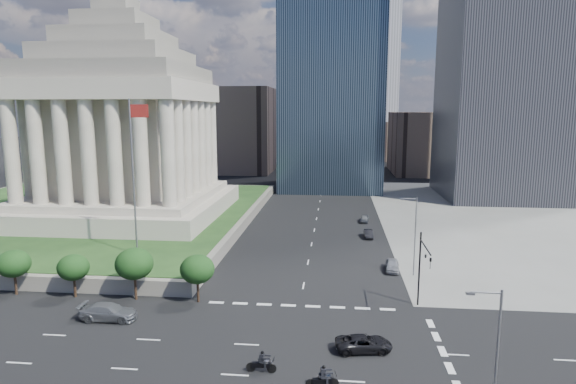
# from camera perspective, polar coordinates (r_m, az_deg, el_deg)

# --- Properties ---
(ground) EXTENTS (500.00, 500.00, 0.00)m
(ground) POSITION_cam_1_polar(r_m,az_deg,el_deg) (135.69, 4.20, 0.92)
(ground) COLOR black
(ground) RESTS_ON ground
(sidewalk_ne) EXTENTS (68.00, 90.00, 0.03)m
(sidewalk_ne) POSITION_cam_1_polar(r_m,az_deg,el_deg) (105.18, 29.45, -2.85)
(sidewalk_ne) COLOR slate
(sidewalk_ne) RESTS_ON ground
(plaza_terrace) EXTENTS (66.00, 70.00, 1.80)m
(plaza_terrace) POSITION_cam_1_polar(r_m,az_deg,el_deg) (99.10, -23.77, -2.59)
(plaza_terrace) COLOR #615F53
(plaza_terrace) RESTS_ON ground
(plaza_lawn) EXTENTS (64.00, 68.00, 0.10)m
(plaza_lawn) POSITION_cam_1_polar(r_m,az_deg,el_deg) (98.92, -23.80, -2.05)
(plaza_lawn) COLOR #1D3B18
(plaza_lawn) RESTS_ON plaza_terrace
(war_memorial) EXTENTS (34.00, 34.00, 39.00)m
(war_memorial) POSITION_cam_1_polar(r_m,az_deg,el_deg) (90.33, -19.11, 9.70)
(war_memorial) COLOR #A09586
(war_memorial) RESTS_ON plaza_lawn
(flagpole) EXTENTS (2.52, 0.24, 20.00)m
(flagpole) POSITION_cam_1_polar(r_m,az_deg,el_deg) (63.86, -17.78, 2.57)
(flagpole) COLOR slate
(flagpole) RESTS_ON plaza_lawn
(midrise_glass) EXTENTS (26.00, 26.00, 60.00)m
(midrise_glass) POSITION_cam_1_polar(r_m,az_deg,el_deg) (129.46, 5.21, 13.80)
(midrise_glass) COLOR black
(midrise_glass) RESTS_ON ground
(building_filler_ne) EXTENTS (20.00, 30.00, 20.00)m
(building_filler_ne) POSITION_cam_1_polar(r_m,az_deg,el_deg) (166.85, 15.66, 5.66)
(building_filler_ne) COLOR brown
(building_filler_ne) RESTS_ON ground
(building_filler_nw) EXTENTS (24.00, 30.00, 28.00)m
(building_filler_nw) POSITION_cam_1_polar(r_m,az_deg,el_deg) (167.64, -5.83, 7.35)
(building_filler_nw) COLOR brown
(building_filler_nw) RESTS_ON ground
(traffic_signal_ne) EXTENTS (0.30, 5.74, 8.00)m
(traffic_signal_ne) POSITION_cam_1_polar(r_m,az_deg,el_deg) (50.91, 15.69, -8.10)
(traffic_signal_ne) COLOR black
(traffic_signal_ne) RESTS_ON ground
(street_lamp_south) EXTENTS (2.13, 0.22, 10.00)m
(street_lamp_south) POSITION_cam_1_polar(r_m,az_deg,el_deg) (33.17, 23.22, -17.63)
(street_lamp_south) COLOR slate
(street_lamp_south) RESTS_ON ground
(street_lamp_north) EXTENTS (2.13, 0.22, 10.00)m
(street_lamp_north) POSITION_cam_1_polar(r_m,az_deg,el_deg) (61.67, 14.70, -4.56)
(street_lamp_north) COLOR slate
(street_lamp_north) RESTS_ON ground
(pickup_truck) EXTENTS (5.17, 3.01, 1.35)m
(pickup_truck) POSITION_cam_1_polar(r_m,az_deg,el_deg) (43.81, 8.98, -17.30)
(pickup_truck) COLOR black
(pickup_truck) RESTS_ON ground
(suv_grey) EXTENTS (5.71, 2.45, 1.64)m
(suv_grey) POSITION_cam_1_polar(r_m,az_deg,el_deg) (52.03, -20.50, -13.16)
(suv_grey) COLOR #57595F
(suv_grey) RESTS_ON ground
(parked_sedan_near) EXTENTS (2.09, 4.43, 1.46)m
(parked_sedan_near) POSITION_cam_1_polar(r_m,az_deg,el_deg) (64.24, 12.26, -8.47)
(parked_sedan_near) COLOR #919399
(parked_sedan_near) RESTS_ON ground
(parked_sedan_mid) EXTENTS (3.85, 1.42, 1.26)m
(parked_sedan_mid) POSITION_cam_1_polar(r_m,az_deg,el_deg) (79.64, 9.51, -4.92)
(parked_sedan_mid) COLOR black
(parked_sedan_mid) RESTS_ON ground
(parked_sedan_far) EXTENTS (2.08, 3.97, 1.29)m
(parked_sedan_far) POSITION_cam_1_polar(r_m,az_deg,el_deg) (90.61, 9.06, -3.13)
(parked_sedan_far) COLOR #5A5D61
(parked_sedan_far) RESTS_ON ground
(motorcycle_lead) EXTENTS (2.60, 1.12, 1.88)m
(motorcycle_lead) POSITION_cam_1_polar(r_m,az_deg,el_deg) (38.27, 4.08, -21.01)
(motorcycle_lead) COLOR black
(motorcycle_lead) RESTS_ON ground
(motorcycle_trail) EXTENTS (2.46, 0.71, 1.83)m
(motorcycle_trail) POSITION_cam_1_polar(r_m,az_deg,el_deg) (40.23, -3.19, -19.41)
(motorcycle_trail) COLOR black
(motorcycle_trail) RESTS_ON ground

